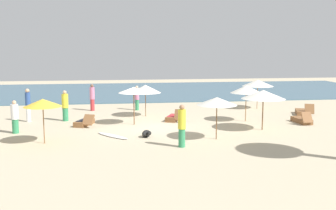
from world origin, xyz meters
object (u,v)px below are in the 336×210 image
at_px(umbrella_3, 258,83).
at_px(umbrella_5, 43,103).
at_px(lounger_4, 302,120).
at_px(person_3, 28,105).
at_px(umbrella_1, 263,94).
at_px(person_1, 182,126).
at_px(surfboard, 113,136).
at_px(umbrella_0, 217,101).
at_px(umbrella_4, 145,89).
at_px(lounger_1, 174,118).
at_px(lounger_2, 302,112).
at_px(lounger_3, 85,122).
at_px(person_0, 15,117).
at_px(person_5, 92,97).
at_px(umbrella_2, 134,90).
at_px(person_2, 65,106).
at_px(person_4, 137,98).
at_px(umbrella_6, 246,89).
at_px(dog, 146,133).

relative_size(umbrella_3, umbrella_5, 1.07).
distance_m(lounger_4, person_3, 15.75).
bearing_deg(umbrella_1, person_1, -148.05).
bearing_deg(surfboard, person_1, -39.93).
relative_size(umbrella_0, umbrella_4, 1.02).
xyz_separation_m(umbrella_0, surfboard, (-4.86, 1.25, -1.78)).
xyz_separation_m(umbrella_0, lounger_1, (-1.28, 4.98, -1.64)).
relative_size(umbrella_1, lounger_2, 1.31).
height_order(umbrella_0, umbrella_1, umbrella_1).
distance_m(lounger_3, surfboard, 3.31).
height_order(umbrella_3, umbrella_5, umbrella_5).
distance_m(person_0, person_5, 7.56).
distance_m(lounger_1, lounger_4, 7.34).
xyz_separation_m(umbrella_2, person_2, (-3.93, 1.65, -1.04)).
distance_m(lounger_3, lounger_4, 12.27).
xyz_separation_m(person_0, person_4, (6.52, 6.51, 0.02)).
height_order(umbrella_0, umbrella_6, umbrella_6).
distance_m(umbrella_4, lounger_4, 9.44).
distance_m(umbrella_1, dog, 6.44).
xyz_separation_m(lounger_1, surfboard, (-3.58, -3.73, -0.14)).
relative_size(lounger_1, dog, 2.30).
height_order(umbrella_0, lounger_3, umbrella_0).
height_order(lounger_2, lounger_3, lounger_2).
bearing_deg(umbrella_6, umbrella_1, -88.06).
distance_m(person_0, person_4, 9.21).
height_order(umbrella_3, surfboard, umbrella_3).
height_order(umbrella_5, lounger_2, umbrella_5).
distance_m(umbrella_1, umbrella_6, 2.48).
xyz_separation_m(umbrella_0, person_5, (-6.19, 9.34, -0.90)).
bearing_deg(dog, person_4, 89.62).
bearing_deg(lounger_4, lounger_3, 175.49).
height_order(person_2, person_5, person_5).
xyz_separation_m(umbrella_4, person_4, (-0.38, 2.49, -0.87)).
relative_size(lounger_2, person_3, 0.90).
relative_size(umbrella_2, umbrella_3, 0.97).
xyz_separation_m(umbrella_0, person_0, (-9.71, 2.64, -0.98)).
bearing_deg(person_1, person_0, 153.58).
relative_size(umbrella_6, lounger_2, 1.21).
height_order(umbrella_2, umbrella_5, umbrella_2).
relative_size(umbrella_6, surfboard, 1.06).
bearing_deg(dog, lounger_3, 133.48).
bearing_deg(umbrella_4, person_4, 98.75).
distance_m(umbrella_0, umbrella_1, 3.39).
distance_m(umbrella_6, surfboard, 8.45).
relative_size(lounger_4, surfboard, 0.85).
height_order(umbrella_1, umbrella_2, umbrella_2).
height_order(umbrella_2, lounger_4, umbrella_2).
relative_size(umbrella_2, lounger_2, 1.22).
xyz_separation_m(person_5, surfboard, (1.33, -8.08, -0.88)).
bearing_deg(umbrella_3, dog, -137.11).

